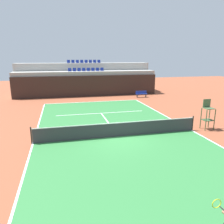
% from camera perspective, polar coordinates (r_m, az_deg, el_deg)
% --- Properties ---
extents(ground_plane, '(80.00, 80.00, 0.00)m').
position_cam_1_polar(ground_plane, '(14.68, 1.79, -6.41)').
color(ground_plane, brown).
extents(court_surface, '(11.00, 24.00, 0.01)m').
position_cam_1_polar(court_surface, '(14.68, 1.79, -6.39)').
color(court_surface, '#2D7238').
rests_on(court_surface, ground_plane).
extents(baseline_far, '(11.00, 0.10, 0.00)m').
position_cam_1_polar(baseline_far, '(25.98, -5.13, 2.66)').
color(baseline_far, white).
rests_on(baseline_far, court_surface).
extents(sideline_left, '(0.10, 24.00, 0.00)m').
position_cam_1_polar(sideline_left, '(14.33, -19.95, -7.76)').
color(sideline_left, white).
rests_on(sideline_left, court_surface).
extents(sideline_right, '(0.10, 24.00, 0.00)m').
position_cam_1_polar(sideline_right, '(16.87, 20.01, -4.48)').
color(sideline_right, white).
rests_on(sideline_right, court_surface).
extents(service_line_far, '(8.26, 0.10, 0.00)m').
position_cam_1_polar(service_line_far, '(20.64, -2.86, -0.30)').
color(service_line_far, white).
rests_on(service_line_far, court_surface).
extents(centre_service_line, '(0.10, 6.40, 0.00)m').
position_cam_1_polar(centre_service_line, '(17.62, -0.94, -2.82)').
color(centre_service_line, white).
rests_on(centre_service_line, court_surface).
extents(back_wall, '(19.20, 0.30, 2.77)m').
position_cam_1_polar(back_wall, '(29.58, -6.30, 6.72)').
color(back_wall, black).
rests_on(back_wall, ground_plane).
extents(stands_tier_lower, '(19.20, 2.40, 3.29)m').
position_cam_1_polar(stands_tier_lower, '(30.88, -6.64, 7.51)').
color(stands_tier_lower, '#9E9E99').
rests_on(stands_tier_lower, ground_plane).
extents(stands_tier_upper, '(19.20, 2.40, 4.33)m').
position_cam_1_polar(stands_tier_upper, '(33.19, -7.17, 8.86)').
color(stands_tier_upper, '#9E9E99').
rests_on(stands_tier_upper, ground_plane).
extents(seating_row_lower, '(4.91, 0.44, 0.44)m').
position_cam_1_polar(seating_row_lower, '(30.82, -6.75, 10.80)').
color(seating_row_lower, navy).
rests_on(seating_row_lower, stands_tier_lower).
extents(seating_row_upper, '(4.91, 0.44, 0.44)m').
position_cam_1_polar(seating_row_upper, '(33.16, -7.32, 12.81)').
color(seating_row_upper, navy).
rests_on(seating_row_upper, stands_tier_upper).
extents(tennis_net, '(11.08, 0.08, 1.07)m').
position_cam_1_polar(tennis_net, '(14.51, 1.80, -4.53)').
color(tennis_net, black).
rests_on(tennis_net, court_surface).
extents(umpire_chair, '(0.76, 0.66, 2.20)m').
position_cam_1_polar(umpire_chair, '(17.31, 23.70, -0.32)').
color(umpire_chair, '#334C2D').
rests_on(umpire_chair, ground_plane).
extents(player_bench, '(1.50, 0.40, 0.85)m').
position_cam_1_polar(player_bench, '(29.11, 7.67, 4.82)').
color(player_bench, navy).
rests_on(player_bench, ground_plane).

